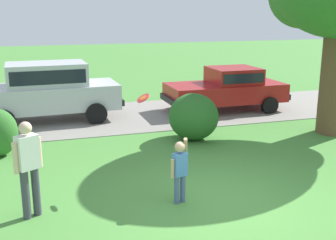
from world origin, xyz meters
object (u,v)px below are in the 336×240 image
Objects in this scene: child_thrower at (180,167)px; frisbee at (143,98)px; parked_sedan at (228,87)px; parked_suv at (48,89)px; adult_onlooker at (28,164)px.

frisbee is (-0.39, 1.19, 1.10)m from child_thrower.
parked_sedan is 7.29m from frisbee.
parked_suv is 2.74× the size of adult_onlooker.
frisbee is 2.61m from adult_onlooker.
parked_sedan is 7.97m from child_thrower.
parked_suv is 3.70× the size of child_thrower.
adult_onlooker is at bearing -94.69° from parked_suv.
frisbee reaches higher than child_thrower.
child_thrower is at bearing -121.47° from parked_sedan.
parked_sedan is at bearing -3.23° from parked_suv.
adult_onlooker reaches higher than child_thrower.
parked_suv is (-6.27, 0.35, 0.23)m from parked_sedan.
parked_sedan is at bearing 58.53° from child_thrower.
frisbee is (-4.55, -5.61, 0.97)m from parked_sedan.
frisbee reaches higher than parked_sedan.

